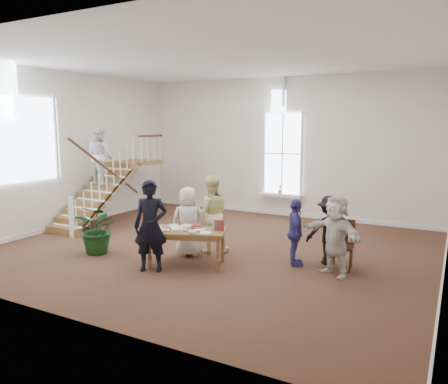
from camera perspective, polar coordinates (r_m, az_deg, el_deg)
The scene contains 12 objects.
ground at distance 10.75m, azimuth -1.09°, elevation -7.32°, with size 10.00×10.00×0.00m, color #43281A.
room_shell at distance 14.54m, azimuth 7.45°, elevation -1.51°, with size 10.49×10.00×10.00m.
staircase at distance 13.62m, azimuth -15.63°, elevation 2.72°, with size 1.10×4.10×2.92m.
library_table at distance 9.35m, azimuth -5.00°, elevation -5.39°, with size 1.84×1.34×0.84m.
police_officer at distance 9.03m, azimuth -9.57°, elevation -4.39°, with size 0.69×0.45×1.88m, color black.
elderly_woman at distance 10.00m, azimuth -4.68°, elevation -3.86°, with size 0.78×0.51×1.59m, color silver.
person_yellow at distance 10.24m, azimuth -1.75°, elevation -2.89°, with size 0.89×0.69×1.82m, color #F1E797.
woman_cluster_a at distance 9.41m, azimuth 9.30°, elevation -5.25°, with size 0.84×0.35×1.43m, color #3E3886.
woman_cluster_b at distance 9.66m, azimuth 13.56°, elevation -4.86°, with size 0.96×0.55×1.49m, color black.
woman_cluster_c at distance 8.96m, azimuth 14.36°, elevation -5.47°, with size 1.52×0.48×1.64m, color silver.
floor_plant at distance 10.59m, azimuth -16.08°, elevation -4.69°, with size 1.04×0.90×1.15m, color #103512.
side_chair at distance 9.48m, azimuth 15.30°, elevation -6.23°, with size 0.49×0.49×1.03m.
Camera 1 is at (5.09, -8.99, 2.98)m, focal length 35.00 mm.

